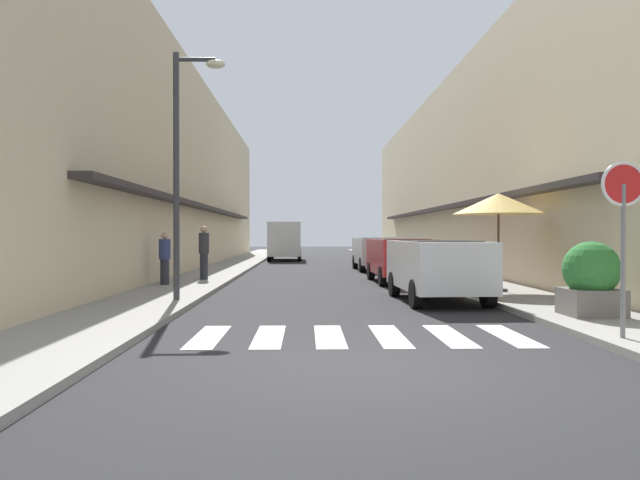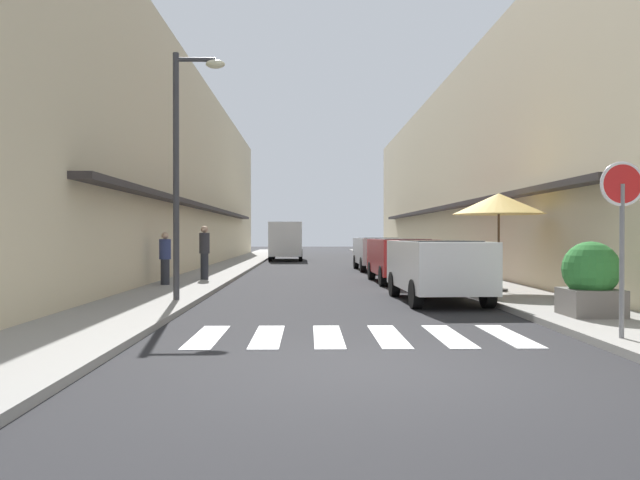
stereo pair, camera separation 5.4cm
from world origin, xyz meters
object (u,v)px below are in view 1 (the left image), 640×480
(planter_corner, at_px, (591,279))
(pedestrian_walking_near, at_px, (165,257))
(delivery_van, at_px, (285,238))
(cafe_umbrella, at_px, (498,204))
(street_lamp, at_px, (184,150))
(round_street_sign, at_px, (623,203))
(parked_car_mid, at_px, (400,255))
(parked_car_far, at_px, (376,250))
(pedestrian_walking_far, at_px, (204,251))
(parked_car_near, at_px, (437,263))

(planter_corner, bearing_deg, pedestrian_walking_near, 142.91)
(delivery_van, relative_size, cafe_umbrella, 2.10)
(street_lamp, bearing_deg, round_street_sign, -36.00)
(delivery_van, relative_size, planter_corner, 3.96)
(parked_car_mid, distance_m, parked_car_far, 6.98)
(parked_car_far, height_order, round_street_sign, round_street_sign)
(pedestrian_walking_far, bearing_deg, pedestrian_walking_near, -0.86)
(round_street_sign, relative_size, pedestrian_walking_near, 1.63)
(delivery_van, distance_m, pedestrian_walking_near, 20.03)
(round_street_sign, distance_m, planter_corner, 2.80)
(street_lamp, bearing_deg, cafe_umbrella, 13.93)
(parked_car_mid, relative_size, pedestrian_walking_far, 2.43)
(street_lamp, relative_size, planter_corner, 4.13)
(round_street_sign, bearing_deg, parked_car_near, 103.85)
(parked_car_mid, bearing_deg, cafe_umbrella, -65.58)
(pedestrian_walking_far, bearing_deg, delivery_van, -166.00)
(street_lamp, bearing_deg, pedestrian_walking_near, 108.64)
(parked_car_far, xyz_separation_m, planter_corner, (2.11, -16.14, -0.13))
(pedestrian_walking_near, height_order, pedestrian_walking_far, pedestrian_walking_far)
(parked_car_far, relative_size, pedestrian_walking_far, 2.39)
(delivery_van, relative_size, round_street_sign, 2.13)
(parked_car_far, bearing_deg, planter_corner, -82.57)
(cafe_umbrella, bearing_deg, round_street_sign, -93.95)
(parked_car_mid, distance_m, delivery_van, 18.34)
(parked_car_near, xyz_separation_m, planter_corner, (2.11, -3.41, -0.13))
(pedestrian_walking_near, bearing_deg, round_street_sign, -20.87)
(parked_car_far, xyz_separation_m, pedestrian_walking_near, (-7.34, -9.00, 0.01))
(parked_car_far, distance_m, pedestrian_walking_near, 11.62)
(street_lamp, bearing_deg, parked_car_mid, 46.38)
(delivery_van, xyz_separation_m, cafe_umbrella, (6.38, -22.06, 1.00))
(pedestrian_walking_near, bearing_deg, delivery_van, 108.22)
(pedestrian_walking_near, xyz_separation_m, pedestrian_walking_far, (0.82, 2.07, 0.13))
(parked_car_far, relative_size, round_street_sign, 1.67)
(pedestrian_walking_near, distance_m, pedestrian_walking_far, 2.23)
(parked_car_near, relative_size, street_lamp, 0.73)
(delivery_van, xyz_separation_m, planter_corner, (6.55, -26.95, -0.61))
(parked_car_mid, xyz_separation_m, pedestrian_walking_far, (-6.52, 0.05, 0.14))
(delivery_van, distance_m, pedestrian_walking_far, 17.86)
(parked_car_near, distance_m, parked_car_mid, 5.75)
(parked_car_near, bearing_deg, parked_car_far, 90.00)
(round_street_sign, xyz_separation_m, planter_corner, (0.67, 2.40, -1.27))
(parked_car_mid, xyz_separation_m, street_lamp, (-5.93, -6.22, 2.62))
(delivery_van, relative_size, pedestrian_walking_near, 3.48)
(parked_car_near, xyz_separation_m, street_lamp, (-5.93, -0.47, 2.63))
(parked_car_mid, distance_m, round_street_sign, 11.71)
(parked_car_near, height_order, planter_corner, planter_corner)
(delivery_van, xyz_separation_m, round_street_sign, (5.88, -29.36, 0.66))
(planter_corner, bearing_deg, parked_car_near, 121.67)
(pedestrian_walking_near, bearing_deg, parked_car_far, 77.34)
(delivery_van, height_order, planter_corner, delivery_van)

